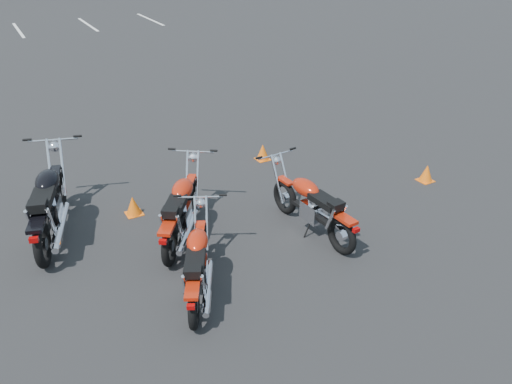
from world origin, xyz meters
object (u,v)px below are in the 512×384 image
motorcycle_rear_red (313,206)px  motorcycle_second_black (50,204)px  motorcycle_third_red (198,264)px  motorcycle_front_red (181,210)px

motorcycle_rear_red → motorcycle_second_black: bearing=152.2°
motorcycle_third_red → motorcycle_rear_red: size_ratio=0.90×
motorcycle_third_red → motorcycle_front_red: bearing=77.4°
motorcycle_second_black → motorcycle_third_red: size_ratio=1.29×
motorcycle_second_black → motorcycle_rear_red: bearing=-27.8°
motorcycle_front_red → motorcycle_rear_red: 1.89m
motorcycle_front_red → motorcycle_rear_red: motorcycle_front_red is taller
motorcycle_second_black → motorcycle_rear_red: motorcycle_second_black is taller
motorcycle_second_black → motorcycle_third_red: motorcycle_second_black is taller
motorcycle_second_black → motorcycle_third_red: (1.34, -2.22, -0.10)m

